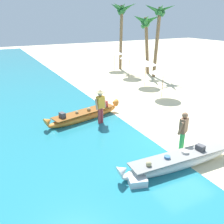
% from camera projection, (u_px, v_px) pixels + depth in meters
% --- Properties ---
extents(ground_plane, '(80.00, 80.00, 0.00)m').
position_uv_depth(ground_plane, '(181.00, 141.00, 9.96)').
color(ground_plane, beige).
extents(boat_white_foreground, '(4.74, 0.93, 0.76)m').
position_uv_depth(boat_white_foreground, '(180.00, 161.00, 8.10)').
color(boat_white_foreground, white).
rests_on(boat_white_foreground, ground).
extents(boat_orange_midground, '(4.26, 1.53, 0.78)m').
position_uv_depth(boat_orange_midground, '(85.00, 115.00, 11.84)').
color(boat_orange_midground, orange).
rests_on(boat_orange_midground, ground).
extents(person_vendor_hatted, '(0.58, 0.44, 1.76)m').
position_uv_depth(person_vendor_hatted, '(100.00, 105.00, 11.09)').
color(person_vendor_hatted, '#B2383D').
rests_on(person_vendor_hatted, ground).
extents(person_tourist_customer, '(0.58, 0.40, 1.62)m').
position_uv_depth(person_tourist_customer, '(183.00, 130.00, 8.85)').
color(person_tourist_customer, green).
rests_on(person_tourist_customer, ground).
extents(parasol_row_0, '(1.60, 1.60, 1.91)m').
position_uv_depth(parasol_row_0, '(164.00, 70.00, 14.75)').
color(parasol_row_0, '#8E6B47').
rests_on(parasol_row_0, ground).
extents(parasol_row_1, '(1.60, 1.60, 1.91)m').
position_uv_depth(parasol_row_1, '(146.00, 63.00, 17.30)').
color(parasol_row_1, '#8E6B47').
rests_on(parasol_row_1, ground).
extents(parasol_row_2, '(1.60, 1.60, 1.91)m').
position_uv_depth(parasol_row_2, '(129.00, 57.00, 19.95)').
color(parasol_row_2, '#8E6B47').
rests_on(parasol_row_2, ground).
extents(parasol_row_3, '(1.60, 1.60, 1.91)m').
position_uv_depth(parasol_row_3, '(115.00, 52.00, 22.50)').
color(parasol_row_3, '#8E6B47').
rests_on(parasol_row_3, ground).
extents(palm_tree_tall_inland, '(2.79, 2.84, 6.16)m').
position_uv_depth(palm_tree_tall_inland, '(122.00, 15.00, 22.05)').
color(palm_tree_tall_inland, brown).
rests_on(palm_tree_tall_inland, ground).
extents(palm_tree_leaning_seaward, '(2.68, 2.71, 5.16)m').
position_uv_depth(palm_tree_leaning_seaward, '(146.00, 26.00, 20.26)').
color(palm_tree_leaning_seaward, brown).
rests_on(palm_tree_leaning_seaward, ground).
extents(palm_tree_mid_cluster, '(2.87, 2.54, 5.88)m').
position_uv_depth(palm_tree_mid_cluster, '(159.00, 18.00, 19.06)').
color(palm_tree_mid_cluster, brown).
rests_on(palm_tree_mid_cluster, ground).
extents(cooler_box, '(0.62, 0.50, 0.33)m').
position_uv_depth(cooler_box, '(138.00, 183.00, 7.17)').
color(cooler_box, silver).
rests_on(cooler_box, ground).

